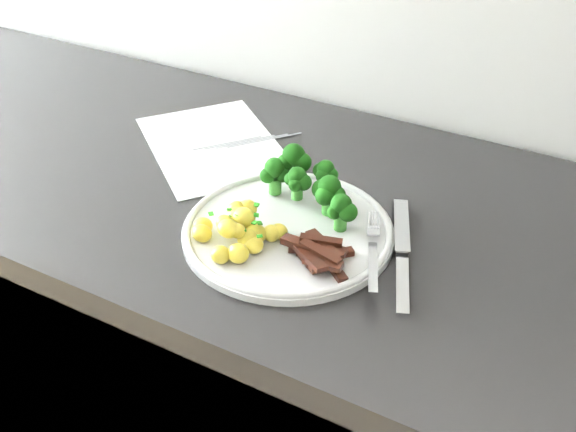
{
  "coord_description": "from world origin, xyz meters",
  "views": [
    {
      "loc": [
        0.41,
        0.98,
        1.4
      ],
      "look_at": [
        0.07,
        1.61,
        0.91
      ],
      "focal_mm": 42.6,
      "sensor_mm": 36.0,
      "label": 1
    }
  ],
  "objects_px": {
    "beef_strips": "(317,252)",
    "knife": "(402,266)",
    "recipe_paper": "(214,145)",
    "plate": "(288,230)",
    "fork": "(373,254)",
    "potatoes": "(240,229)",
    "broccoli": "(310,180)",
    "counter": "(300,411)"
  },
  "relations": [
    {
      "from": "beef_strips",
      "to": "knife",
      "type": "distance_m",
      "value": 0.1
    },
    {
      "from": "broccoli",
      "to": "beef_strips",
      "type": "xyz_separation_m",
      "value": [
        0.06,
        -0.1,
        -0.03
      ]
    },
    {
      "from": "beef_strips",
      "to": "plate",
      "type": "bearing_deg",
      "value": 148.05
    },
    {
      "from": "plate",
      "to": "knife",
      "type": "xyz_separation_m",
      "value": [
        0.16,
        0.0,
        0.0
      ]
    },
    {
      "from": "recipe_paper",
      "to": "broccoli",
      "type": "height_order",
      "value": "broccoli"
    },
    {
      "from": "counter",
      "to": "potatoes",
      "type": "height_order",
      "value": "potatoes"
    },
    {
      "from": "counter",
      "to": "potatoes",
      "type": "xyz_separation_m",
      "value": [
        -0.02,
        -0.12,
        0.47
      ]
    },
    {
      "from": "counter",
      "to": "plate",
      "type": "xyz_separation_m",
      "value": [
        0.02,
        -0.07,
        0.45
      ]
    },
    {
      "from": "potatoes",
      "to": "recipe_paper",
      "type": "bearing_deg",
      "value": 131.15
    },
    {
      "from": "recipe_paper",
      "to": "knife",
      "type": "distance_m",
      "value": 0.4
    },
    {
      "from": "plate",
      "to": "beef_strips",
      "type": "distance_m",
      "value": 0.07
    },
    {
      "from": "recipe_paper",
      "to": "beef_strips",
      "type": "relative_size",
      "value": 3.31
    },
    {
      "from": "plate",
      "to": "potatoes",
      "type": "distance_m",
      "value": 0.07
    },
    {
      "from": "broccoli",
      "to": "beef_strips",
      "type": "height_order",
      "value": "broccoli"
    },
    {
      "from": "plate",
      "to": "broccoli",
      "type": "height_order",
      "value": "broccoli"
    },
    {
      "from": "potatoes",
      "to": "knife",
      "type": "bearing_deg",
      "value": 14.53
    },
    {
      "from": "beef_strips",
      "to": "fork",
      "type": "distance_m",
      "value": 0.07
    },
    {
      "from": "plate",
      "to": "potatoes",
      "type": "relative_size",
      "value": 2.38
    },
    {
      "from": "beef_strips",
      "to": "fork",
      "type": "bearing_deg",
      "value": 27.28
    },
    {
      "from": "potatoes",
      "to": "fork",
      "type": "xyz_separation_m",
      "value": [
        0.16,
        0.04,
        -0.01
      ]
    },
    {
      "from": "plate",
      "to": "fork",
      "type": "relative_size",
      "value": 1.79
    },
    {
      "from": "recipe_paper",
      "to": "potatoes",
      "type": "height_order",
      "value": "potatoes"
    },
    {
      "from": "recipe_paper",
      "to": "plate",
      "type": "height_order",
      "value": "plate"
    },
    {
      "from": "potatoes",
      "to": "beef_strips",
      "type": "distance_m",
      "value": 0.1
    },
    {
      "from": "potatoes",
      "to": "beef_strips",
      "type": "bearing_deg",
      "value": 6.77
    },
    {
      "from": "knife",
      "to": "plate",
      "type": "bearing_deg",
      "value": -179.42
    },
    {
      "from": "recipe_paper",
      "to": "counter",
      "type": "bearing_deg",
      "value": -21.45
    },
    {
      "from": "plate",
      "to": "knife",
      "type": "relative_size",
      "value": 1.29
    },
    {
      "from": "recipe_paper",
      "to": "beef_strips",
      "type": "xyz_separation_m",
      "value": [
        0.28,
        -0.19,
        0.02
      ]
    },
    {
      "from": "broccoli",
      "to": "knife",
      "type": "bearing_deg",
      "value": -21.92
    },
    {
      "from": "counter",
      "to": "plate",
      "type": "bearing_deg",
      "value": -76.98
    },
    {
      "from": "potatoes",
      "to": "fork",
      "type": "distance_m",
      "value": 0.17
    },
    {
      "from": "plate",
      "to": "knife",
      "type": "distance_m",
      "value": 0.16
    },
    {
      "from": "recipe_paper",
      "to": "beef_strips",
      "type": "distance_m",
      "value": 0.33
    },
    {
      "from": "recipe_paper",
      "to": "potatoes",
      "type": "xyz_separation_m",
      "value": [
        0.18,
        -0.2,
        0.03
      ]
    },
    {
      "from": "knife",
      "to": "broccoli",
      "type": "bearing_deg",
      "value": 158.08
    },
    {
      "from": "fork",
      "to": "potatoes",
      "type": "bearing_deg",
      "value": -165.01
    },
    {
      "from": "counter",
      "to": "fork",
      "type": "xyz_separation_m",
      "value": [
        0.14,
        -0.08,
        0.46
      ]
    },
    {
      "from": "beef_strips",
      "to": "knife",
      "type": "xyz_separation_m",
      "value": [
        0.1,
        0.04,
        -0.01
      ]
    },
    {
      "from": "recipe_paper",
      "to": "beef_strips",
      "type": "height_order",
      "value": "beef_strips"
    },
    {
      "from": "plate",
      "to": "beef_strips",
      "type": "bearing_deg",
      "value": -31.95
    },
    {
      "from": "broccoli",
      "to": "fork",
      "type": "height_order",
      "value": "broccoli"
    }
  ]
}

